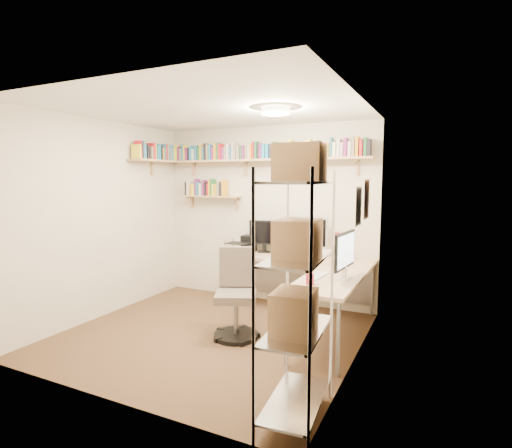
# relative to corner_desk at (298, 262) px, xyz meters

# --- Properties ---
(ground) EXTENTS (3.20, 3.20, 0.00)m
(ground) POSITION_rel_corner_desk_xyz_m (-0.70, -0.97, -0.72)
(ground) COLOR #4A3520
(ground) RESTS_ON ground
(room_shell) EXTENTS (3.24, 3.04, 2.52)m
(room_shell) POSITION_rel_corner_desk_xyz_m (-0.69, -0.97, 0.83)
(room_shell) COLOR beige
(room_shell) RESTS_ON ground
(wall_shelves) EXTENTS (3.12, 1.09, 0.80)m
(wall_shelves) POSITION_rel_corner_desk_xyz_m (-1.11, 0.33, 1.31)
(wall_shelves) COLOR tan
(wall_shelves) RESTS_ON ground
(corner_desk) EXTENTS (1.94, 1.89, 1.26)m
(corner_desk) POSITION_rel_corner_desk_xyz_m (0.00, 0.00, 0.00)
(corner_desk) COLOR tan
(corner_desk) RESTS_ON ground
(office_chair) EXTENTS (0.58, 0.59, 0.99)m
(office_chair) POSITION_rel_corner_desk_xyz_m (-0.42, -0.87, -0.30)
(office_chair) COLOR black
(office_chair) RESTS_ON ground
(wire_rack) EXTENTS (0.46, 0.82, 2.00)m
(wire_rack) POSITION_rel_corner_desk_xyz_m (0.72, -2.08, 0.51)
(wire_rack) COLOR silver
(wire_rack) RESTS_ON ground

